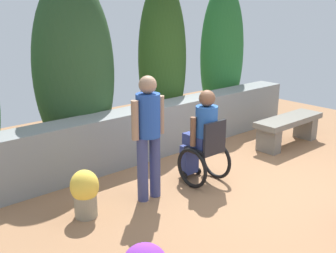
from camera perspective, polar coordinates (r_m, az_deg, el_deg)
ground_plane at (r=5.64m, az=11.18°, el=-8.70°), size 10.18×10.18×0.00m
stone_retaining_wall at (r=6.73m, az=-1.40°, el=-0.36°), size 6.22×0.48×0.84m
hedge_backdrop at (r=6.89m, az=-6.76°, el=8.18°), size 6.17×0.92×2.87m
stone_bench at (r=7.47m, az=16.71°, el=-0.01°), size 1.51×0.45×0.51m
person_in_wheelchair at (r=5.56m, az=4.98°, el=-1.91°), size 0.53×0.66×1.33m
person_standing_companion at (r=4.98m, az=-2.80°, el=-0.51°), size 0.49×0.30×1.60m
flower_pot_red_accent at (r=4.84m, az=-11.70°, el=-9.07°), size 0.34×0.34×0.58m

